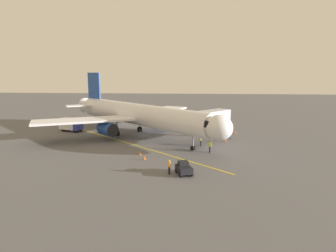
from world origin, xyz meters
The scene contains 13 objects.
ground_plane centered at (0.00, 0.00, 0.00)m, with size 220.00×220.00×0.00m, color #565659.
apron_lead_in_line centered at (0.29, 7.24, 0.01)m, with size 0.24×40.00×0.01m, color yellow.
airplane centered at (0.49, 1.05, 4.00)m, with size 33.42×32.69×11.50m.
jet_bridge centered at (-11.44, 4.74, 3.76)m, with size 9.22×9.74×5.40m.
ground_crew_marshaller centered at (-10.93, 7.55, 0.89)m, with size 0.27×0.41×1.71m.
ground_crew_wing_walker centered at (-6.93, 21.17, 0.89)m, with size 0.32×0.44×1.71m.
ground_crew_loader centered at (-12.13, 11.37, 0.89)m, with size 0.44×0.32×1.71m.
tug_near_nose centered at (-8.60, 21.09, 0.70)m, with size 2.19×2.67×1.50m.
box_truck_portside centered at (14.47, -2.39, 1.39)m, with size 4.99×3.44×2.62m.
safety_cone_nose_left centered at (-2.16, 13.45, 0.28)m, with size 0.32×0.32×0.55m, color #F2590F.
safety_cone_nose_right centered at (-17.75, -2.50, 0.28)m, with size 0.32×0.32×0.55m, color #F2590F.
safety_cone_wing_port centered at (-15.19, 3.97, 0.28)m, with size 0.32×0.32×0.55m, color #F2590F.
safety_cone_wing_starboard centered at (-3.19, 15.75, 0.28)m, with size 0.32×0.32×0.55m, color #F2590F.
Camera 1 is at (-9.44, 53.67, 11.54)m, focal length 31.71 mm.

